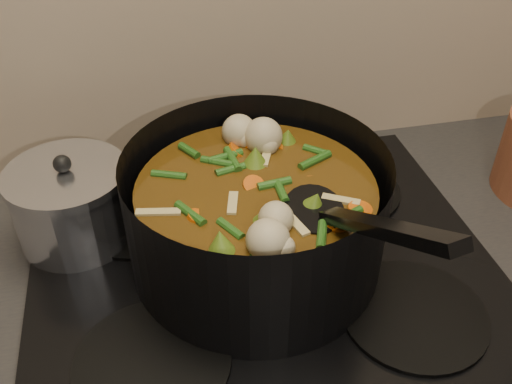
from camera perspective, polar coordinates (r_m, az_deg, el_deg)
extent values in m
cube|color=black|center=(0.81, 0.73, -9.35)|extent=(2.64, 0.64, 0.05)
cube|color=black|center=(0.79, 0.75, -7.61)|extent=(0.62, 0.54, 0.02)
cylinder|color=black|center=(0.68, -10.33, -16.36)|extent=(0.18, 0.18, 0.01)
cylinder|color=black|center=(0.74, 15.53, -11.65)|extent=(0.18, 0.18, 0.01)
cylinder|color=black|center=(0.87, -11.64, -2.53)|extent=(0.18, 0.18, 0.01)
cylinder|color=black|center=(0.91, 8.69, 0.27)|extent=(0.18, 0.18, 0.01)
cylinder|color=black|center=(0.73, 0.00, -2.12)|extent=(0.33, 0.33, 0.16)
cylinder|color=black|center=(0.78, 0.00, -6.47)|extent=(0.33, 0.33, 0.01)
cylinder|color=#4F300D|center=(0.74, 0.00, -2.94)|extent=(0.30, 0.30, 0.12)
cylinder|color=orange|center=(0.72, 3.46, 0.83)|extent=(0.03, 0.04, 0.03)
cylinder|color=orange|center=(0.77, 2.62, 3.56)|extent=(0.05, 0.04, 0.03)
cylinder|color=orange|center=(0.79, -3.49, 4.86)|extent=(0.05, 0.05, 0.03)
cylinder|color=orange|center=(0.72, -4.77, 1.06)|extent=(0.04, 0.04, 0.03)
cylinder|color=orange|center=(0.67, -6.62, -2.69)|extent=(0.04, 0.04, 0.03)
cylinder|color=orange|center=(0.67, -0.09, -1.92)|extent=(0.05, 0.05, 0.03)
cylinder|color=orange|center=(0.67, 5.18, -2.27)|extent=(0.04, 0.04, 0.03)
cylinder|color=orange|center=(0.73, 8.78, 1.38)|extent=(0.04, 0.04, 0.03)
cylinder|color=orange|center=(0.75, 2.20, 2.87)|extent=(0.05, 0.05, 0.03)
cylinder|color=orange|center=(0.78, -2.82, 4.28)|extent=(0.04, 0.05, 0.03)
cylinder|color=orange|center=(0.72, -3.41, 0.93)|extent=(0.04, 0.03, 0.03)
cylinder|color=orange|center=(0.67, -5.47, -2.01)|extent=(0.04, 0.05, 0.03)
sphere|color=tan|center=(0.71, 5.46, 2.04)|extent=(0.05, 0.05, 0.05)
sphere|color=tan|center=(0.75, -2.98, 3.94)|extent=(0.05, 0.05, 0.05)
sphere|color=tan|center=(0.65, -3.50, -1.62)|extent=(0.05, 0.05, 0.05)
sphere|color=tan|center=(0.69, 5.64, 0.51)|extent=(0.05, 0.05, 0.05)
cone|color=#52701C|center=(0.63, -2.06, -4.04)|extent=(0.05, 0.04, 0.04)
cone|color=#52701C|center=(0.68, 7.42, -0.89)|extent=(0.05, 0.04, 0.04)
cone|color=#52701C|center=(0.77, 3.69, 4.54)|extent=(0.05, 0.04, 0.04)
cone|color=#52701C|center=(0.75, -5.52, 3.71)|extent=(0.05, 0.04, 0.04)
cone|color=#52701C|center=(0.66, -6.27, -2.29)|extent=(0.05, 0.04, 0.04)
cone|color=#52701C|center=(0.64, 4.54, -3.32)|extent=(0.05, 0.04, 0.04)
cylinder|color=#285A1A|center=(0.74, 2.18, 2.74)|extent=(0.01, 0.04, 0.01)
cylinder|color=#285A1A|center=(0.80, -1.43, 5.61)|extent=(0.04, 0.04, 0.01)
cylinder|color=#285A1A|center=(0.75, -5.72, 3.29)|extent=(0.05, 0.02, 0.01)
cylinder|color=#285A1A|center=(0.70, -5.84, 0.33)|extent=(0.03, 0.04, 0.01)
cylinder|color=#285A1A|center=(0.67, -2.71, -1.21)|extent=(0.03, 0.04, 0.01)
cylinder|color=#285A1A|center=(0.62, 0.89, -5.53)|extent=(0.05, 0.02, 0.01)
cylinder|color=#285A1A|center=(0.66, 6.07, -2.41)|extent=(0.04, 0.04, 0.01)
cylinder|color=#285A1A|center=(0.71, 5.80, 0.92)|extent=(0.01, 0.04, 0.01)
cylinder|color=#285A1A|center=(0.73, 2.76, 2.48)|extent=(0.04, 0.04, 0.01)
cylinder|color=#285A1A|center=(0.80, 0.06, 5.68)|extent=(0.05, 0.02, 0.01)
cylinder|color=#285A1A|center=(0.76, -4.81, 3.82)|extent=(0.03, 0.04, 0.01)
cylinder|color=#285A1A|center=(0.71, -5.79, 0.97)|extent=(0.03, 0.04, 0.01)
cylinder|color=#285A1A|center=(0.68, -3.25, -0.88)|extent=(0.05, 0.02, 0.01)
cylinder|color=#285A1A|center=(0.62, -1.04, -5.52)|extent=(0.04, 0.04, 0.01)
cylinder|color=#285A1A|center=(0.65, 5.07, -3.07)|extent=(0.01, 0.04, 0.01)
cylinder|color=#285A1A|center=(0.70, 5.83, 0.29)|extent=(0.04, 0.04, 0.01)
cube|color=tan|center=(0.69, -6.51, -0.59)|extent=(0.05, 0.01, 0.00)
cube|color=tan|center=(0.64, 2.77, -3.29)|extent=(0.02, 0.05, 0.00)
cube|color=tan|center=(0.74, 5.80, 2.39)|extent=(0.05, 0.03, 0.00)
cube|color=tan|center=(0.76, -2.96, 3.99)|extent=(0.04, 0.04, 0.00)
cube|color=tan|center=(0.67, -5.97, -1.46)|extent=(0.03, 0.05, 0.00)
ellipsoid|color=black|center=(0.67, 5.78, -1.78)|extent=(0.09, 0.10, 0.01)
cube|color=black|center=(0.57, 12.55, -3.56)|extent=(0.06, 0.20, 0.12)
cylinder|color=silver|center=(0.83, -17.83, -1.47)|extent=(0.16, 0.16, 0.10)
cylinder|color=silver|center=(0.80, -18.57, 1.64)|extent=(0.17, 0.17, 0.01)
sphere|color=black|center=(0.79, -18.83, 2.69)|extent=(0.02, 0.02, 0.02)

